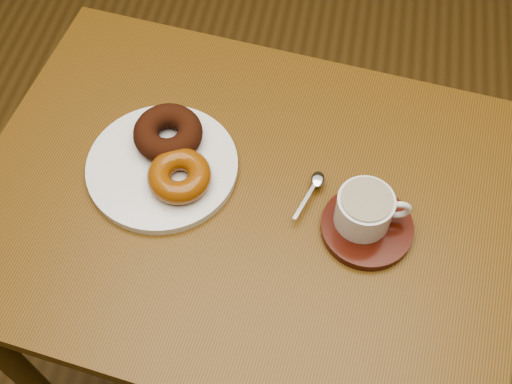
% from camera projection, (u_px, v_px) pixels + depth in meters
% --- Properties ---
extents(ground, '(6.00, 6.00, 0.00)m').
position_uv_depth(ground, '(254.00, 260.00, 1.88)').
color(ground, brown).
rests_on(ground, ground).
extents(cafe_table, '(0.95, 0.75, 0.82)m').
position_uv_depth(cafe_table, '(245.00, 235.00, 1.14)').
color(cafe_table, brown).
rests_on(cafe_table, ground).
extents(donut_plate, '(0.30, 0.30, 0.02)m').
position_uv_depth(donut_plate, '(162.00, 166.00, 1.06)').
color(donut_plate, silver).
rests_on(donut_plate, cafe_table).
extents(donut_cinnamon, '(0.14, 0.14, 0.04)m').
position_uv_depth(donut_cinnamon, '(168.00, 133.00, 1.06)').
color(donut_cinnamon, '#34150A').
rests_on(donut_cinnamon, donut_plate).
extents(donut_caramel, '(0.13, 0.13, 0.04)m').
position_uv_depth(donut_caramel, '(179.00, 176.00, 1.01)').
color(donut_caramel, brown).
rests_on(donut_caramel, donut_plate).
extents(saucer, '(0.17, 0.17, 0.02)m').
position_uv_depth(saucer, '(367.00, 227.00, 0.99)').
color(saucer, '#380F07').
rests_on(saucer, cafe_table).
extents(coffee_cup, '(0.12, 0.09, 0.06)m').
position_uv_depth(coffee_cup, '(365.00, 209.00, 0.97)').
color(coffee_cup, silver).
rests_on(coffee_cup, saucer).
extents(teaspoon, '(0.04, 0.10, 0.01)m').
position_uv_depth(teaspoon, '(315.00, 183.00, 1.02)').
color(teaspoon, silver).
rests_on(teaspoon, saucer).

